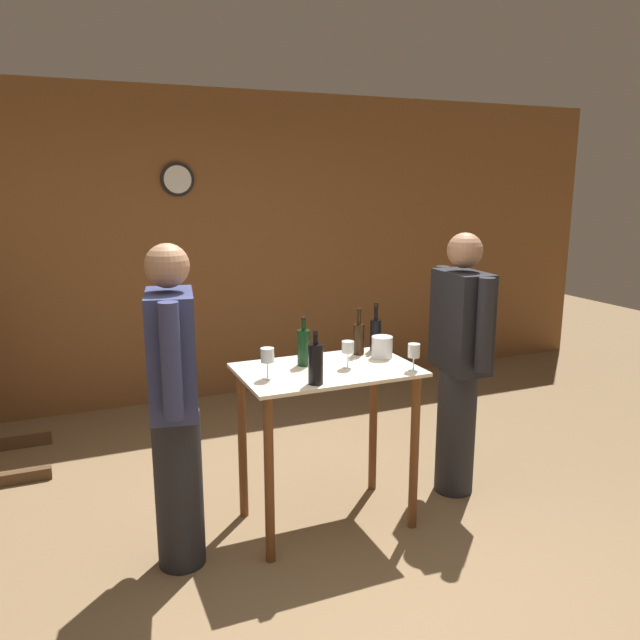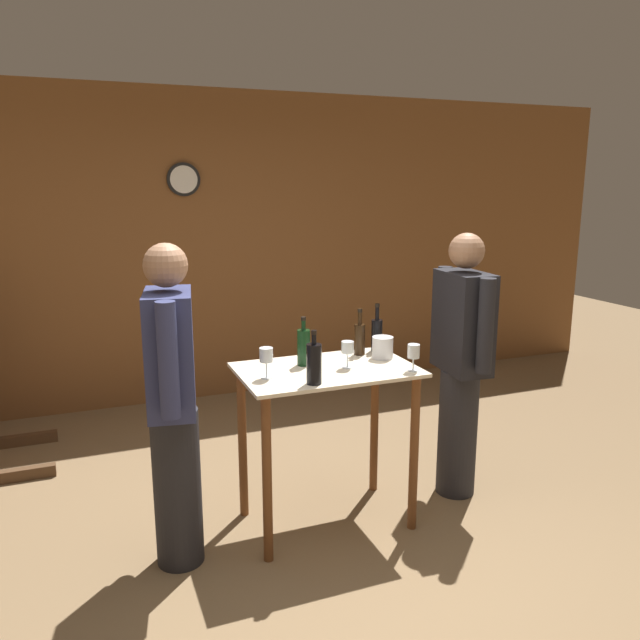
% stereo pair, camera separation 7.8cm
% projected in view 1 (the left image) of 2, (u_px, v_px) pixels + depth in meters
% --- Properties ---
extents(ground_plane, '(14.00, 14.00, 0.00)m').
position_uv_depth(ground_plane, '(327.00, 566.00, 3.19)').
color(ground_plane, brown).
extents(back_wall, '(8.40, 0.08, 2.70)m').
position_uv_depth(back_wall, '(198.00, 249.00, 5.45)').
color(back_wall, brown).
rests_on(back_wall, ground_plane).
extents(tasting_table, '(0.97, 0.61, 0.92)m').
position_uv_depth(tasting_table, '(327.00, 404.00, 3.46)').
color(tasting_table, beige).
rests_on(tasting_table, ground_plane).
extents(wine_bottle_far_left, '(0.08, 0.08, 0.28)m').
position_uv_depth(wine_bottle_far_left, '(316.00, 363.00, 3.13)').
color(wine_bottle_far_left, black).
rests_on(wine_bottle_far_left, tasting_table).
extents(wine_bottle_left, '(0.07, 0.07, 0.27)m').
position_uv_depth(wine_bottle_left, '(304.00, 346.00, 3.45)').
color(wine_bottle_left, black).
rests_on(wine_bottle_left, tasting_table).
extents(wine_bottle_center, '(0.06, 0.06, 0.28)m').
position_uv_depth(wine_bottle_center, '(359.00, 337.00, 3.67)').
color(wine_bottle_center, black).
rests_on(wine_bottle_center, tasting_table).
extents(wine_bottle_right, '(0.07, 0.07, 0.29)m').
position_uv_depth(wine_bottle_right, '(376.00, 333.00, 3.76)').
color(wine_bottle_right, black).
rests_on(wine_bottle_right, tasting_table).
extents(wine_glass_near_left, '(0.07, 0.07, 0.16)m').
position_uv_depth(wine_glass_near_left, '(267.00, 356.00, 3.21)').
color(wine_glass_near_left, silver).
rests_on(wine_glass_near_left, tasting_table).
extents(wine_glass_near_center, '(0.07, 0.07, 0.15)m').
position_uv_depth(wine_glass_near_center, '(348.00, 348.00, 3.40)').
color(wine_glass_near_center, silver).
rests_on(wine_glass_near_center, tasting_table).
extents(wine_glass_near_right, '(0.07, 0.07, 0.15)m').
position_uv_depth(wine_glass_near_right, '(414.00, 352.00, 3.36)').
color(wine_glass_near_right, silver).
rests_on(wine_glass_near_right, tasting_table).
extents(ice_bucket, '(0.12, 0.12, 0.13)m').
position_uv_depth(ice_bucket, '(382.00, 347.00, 3.61)').
color(ice_bucket, silver).
rests_on(ice_bucket, tasting_table).
extents(person_host, '(0.29, 0.58, 1.65)m').
position_uv_depth(person_host, '(174.00, 403.00, 3.04)').
color(person_host, '#232328').
rests_on(person_host, ground_plane).
extents(person_visitor_with_scarf, '(0.25, 0.59, 1.63)m').
position_uv_depth(person_visitor_with_scarf, '(459.00, 360.00, 3.80)').
color(person_visitor_with_scarf, '#232328').
rests_on(person_visitor_with_scarf, ground_plane).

